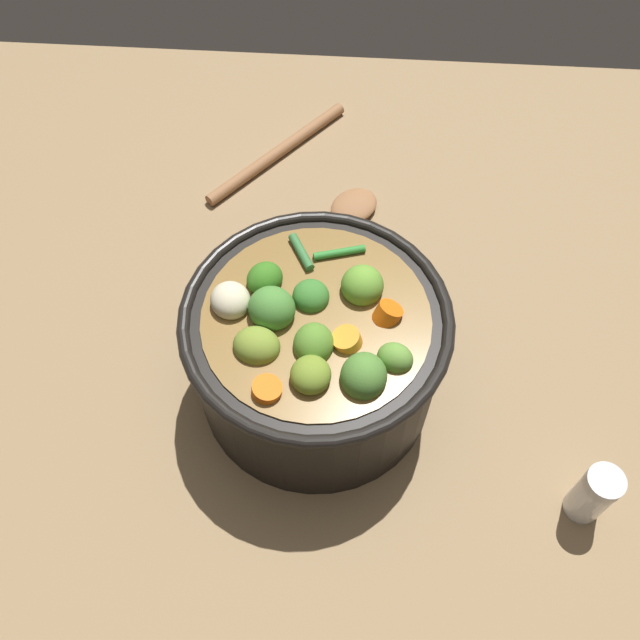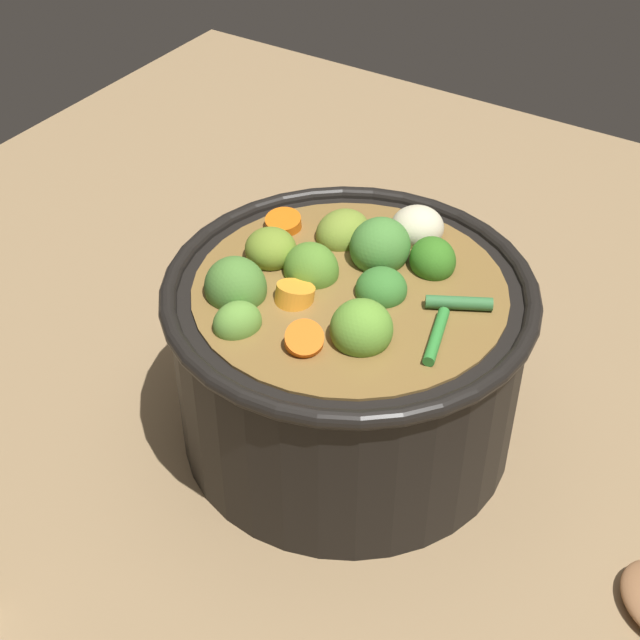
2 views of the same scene
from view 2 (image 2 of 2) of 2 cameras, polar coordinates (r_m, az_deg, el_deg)
ground_plane at (r=0.71m, az=1.61°, el=-6.56°), size 1.10×1.10×0.00m
cooking_pot at (r=0.66m, az=1.69°, el=-2.10°), size 0.25×0.25×0.16m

